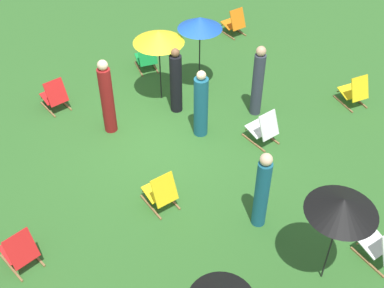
{
  "coord_description": "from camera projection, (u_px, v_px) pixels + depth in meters",
  "views": [
    {
      "loc": [
        4.5,
        7.55,
        7.33
      ],
      "look_at": [
        0.0,
        1.2,
        0.5
      ],
      "focal_mm": 45.78,
      "sensor_mm": 36.0,
      "label": 1
    }
  ],
  "objects": [
    {
      "name": "person_1",
      "position": [
        262.0,
        191.0,
        8.84
      ],
      "size": [
        0.38,
        0.38,
        1.75
      ],
      "rotation": [
        0.0,
        0.0,
        5.4
      ],
      "color": "#195972",
      "rests_on": "ground"
    },
    {
      "name": "deckchair_7",
      "position": [
        264.0,
        128.0,
        10.95
      ],
      "size": [
        0.5,
        0.78,
        0.83
      ],
      "rotation": [
        0.0,
        0.0,
        0.03
      ],
      "color": "olive",
      "rests_on": "ground"
    },
    {
      "name": "umbrella_1",
      "position": [
        343.0,
        206.0,
        7.28
      ],
      "size": [
        1.12,
        1.12,
        1.97
      ],
      "color": "black",
      "rests_on": "ground"
    },
    {
      "name": "umbrella_2",
      "position": [
        158.0,
        37.0,
        11.3
      ],
      "size": [
        1.21,
        1.21,
        1.89
      ],
      "color": "black",
      "rests_on": "ground"
    },
    {
      "name": "ground_plane",
      "position": [
        162.0,
        132.0,
        11.42
      ],
      "size": [
        40.0,
        40.0,
        0.0
      ],
      "primitive_type": "plane",
      "color": "#2D6026"
    },
    {
      "name": "deckchair_0",
      "position": [
        146.0,
        57.0,
        13.22
      ],
      "size": [
        0.65,
        0.86,
        0.83
      ],
      "rotation": [
        0.0,
        0.0,
        -0.26
      ],
      "color": "olive",
      "rests_on": "ground"
    },
    {
      "name": "deckchair_6",
      "position": [
        55.0,
        96.0,
        11.89
      ],
      "size": [
        0.53,
        0.79,
        0.83
      ],
      "rotation": [
        0.0,
        0.0,
        0.07
      ],
      "color": "olive",
      "rests_on": "ground"
    },
    {
      "name": "deckchair_10",
      "position": [
        354.0,
        92.0,
        12.02
      ],
      "size": [
        0.61,
        0.84,
        0.83
      ],
      "rotation": [
        0.0,
        0.0,
        -0.19
      ],
      "color": "olive",
      "rests_on": "ground"
    },
    {
      "name": "person_4",
      "position": [
        176.0,
        82.0,
        11.55
      ],
      "size": [
        0.37,
        0.37,
        1.71
      ],
      "rotation": [
        0.0,
        0.0,
        5.92
      ],
      "color": "black",
      "rests_on": "ground"
    },
    {
      "name": "person_3",
      "position": [
        107.0,
        98.0,
        10.91
      ],
      "size": [
        0.36,
        0.36,
        1.88
      ],
      "rotation": [
        0.0,
        0.0,
        4.46
      ],
      "color": "maroon",
      "rests_on": "ground"
    },
    {
      "name": "deckchair_2",
      "position": [
        161.0,
        192.0,
        9.49
      ],
      "size": [
        0.48,
        0.76,
        0.83
      ],
      "rotation": [
        0.0,
        0.0,
        0.0
      ],
      "color": "olive",
      "rests_on": "ground"
    },
    {
      "name": "deckchair_5",
      "position": [
        20.0,
        250.0,
        8.45
      ],
      "size": [
        0.59,
        0.83,
        0.83
      ],
      "rotation": [
        0.0,
        0.0,
        0.16
      ],
      "color": "olive",
      "rests_on": "ground"
    },
    {
      "name": "person_2",
      "position": [
        258.0,
        82.0,
        11.41
      ],
      "size": [
        0.28,
        0.28,
        1.83
      ],
      "rotation": [
        0.0,
        0.0,
        3.2
      ],
      "color": "#333847",
      "rests_on": "ground"
    },
    {
      "name": "deckchair_8",
      "position": [
        383.0,
        246.0,
        8.51
      ],
      "size": [
        0.5,
        0.78,
        0.83
      ],
      "rotation": [
        0.0,
        0.0,
        -0.03
      ],
      "color": "olive",
      "rests_on": "ground"
    },
    {
      "name": "umbrella_0",
      "position": [
        200.0,
        23.0,
        11.59
      ],
      "size": [
        1.08,
        1.08,
        1.99
      ],
      "color": "black",
      "rests_on": "ground"
    },
    {
      "name": "deckchair_9",
      "position": [
        234.0,
        23.0,
        14.71
      ],
      "size": [
        0.48,
        0.76,
        0.83
      ],
      "rotation": [
        0.0,
        0.0,
        0.0
      ],
      "color": "olive",
      "rests_on": "ground"
    },
    {
      "name": "person_0",
      "position": [
        201.0,
        105.0,
        10.89
      ],
      "size": [
        0.46,
        0.46,
        1.69
      ],
      "rotation": [
        0.0,
        0.0,
        3.85
      ],
      "color": "#195972",
      "rests_on": "ground"
    }
  ]
}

